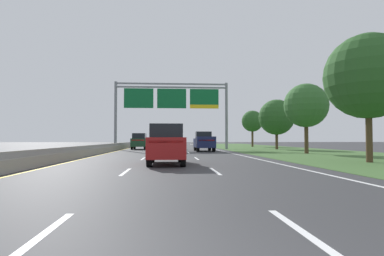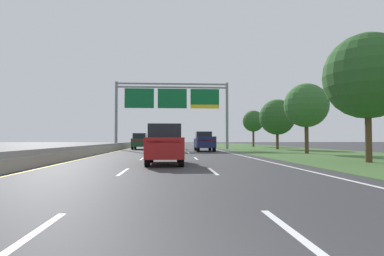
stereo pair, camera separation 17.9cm
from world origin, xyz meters
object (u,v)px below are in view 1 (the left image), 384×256
at_px(pickup_truck_navy, 204,142).
at_px(roadside_tree_near, 368,76).
at_px(roadside_tree_distant, 252,121).
at_px(car_darkgreen_left_lane_suv, 140,141).
at_px(overhead_sign_gantry, 172,101).
at_px(car_white_centre_lane_suv, 171,141).
at_px(roadside_tree_far, 276,117).
at_px(roadside_tree_mid, 306,106).
at_px(car_grey_centre_lane_sedan, 169,142).
at_px(car_red_centre_lane_suv, 166,144).

xyz_separation_m(pickup_truck_navy, roadside_tree_near, (7.53, -18.39, 3.89)).
bearing_deg(roadside_tree_distant, car_darkgreen_left_lane_suv, -145.63).
height_order(overhead_sign_gantry, car_white_centre_lane_suv, overhead_sign_gantry).
bearing_deg(roadside_tree_far, overhead_sign_gantry, 175.54).
distance_m(car_white_centre_lane_suv, roadside_tree_mid, 19.83).
distance_m(car_grey_centre_lane_sedan, roadside_tree_far, 17.81).
bearing_deg(roadside_tree_far, car_white_centre_lane_suv, 170.12).
distance_m(car_darkgreen_left_lane_suv, roadside_tree_mid, 22.09).
relative_size(roadside_tree_near, roadside_tree_far, 1.13).
relative_size(roadside_tree_mid, roadside_tree_far, 0.99).
relative_size(overhead_sign_gantry, roadside_tree_mid, 2.32).
bearing_deg(roadside_tree_near, pickup_truck_navy, 112.27).
bearing_deg(roadside_tree_mid, overhead_sign_gantry, 131.80).
xyz_separation_m(car_grey_centre_lane_sedan, roadside_tree_distant, (14.60, 3.91, 3.68)).
bearing_deg(car_white_centre_lane_suv, car_red_centre_lane_suv, 178.02).
distance_m(overhead_sign_gantry, roadside_tree_distant, 19.49).
height_order(overhead_sign_gantry, roadside_tree_far, overhead_sign_gantry).
bearing_deg(pickup_truck_navy, roadside_tree_far, -61.00).
bearing_deg(car_grey_centre_lane_sedan, roadside_tree_distant, -74.08).
distance_m(pickup_truck_navy, car_white_centre_lane_suv, 8.83).
height_order(car_grey_centre_lane_sedan, car_red_centre_lane_suv, car_red_centre_lane_suv).
bearing_deg(car_darkgreen_left_lane_suv, roadside_tree_mid, -130.48).
xyz_separation_m(overhead_sign_gantry, pickup_truck_navy, (3.56, -6.71, -5.27)).
height_order(roadside_tree_near, roadside_tree_far, roadside_tree_near).
bearing_deg(overhead_sign_gantry, car_darkgreen_left_lane_suv, 174.11).
height_order(car_grey_centre_lane_sedan, roadside_tree_distant, roadside_tree_distant).
distance_m(car_darkgreen_left_lane_suv, car_grey_centre_lane_sedan, 9.61).
bearing_deg(roadside_tree_far, car_red_centre_lane_suv, -120.41).
height_order(pickup_truck_navy, roadside_tree_mid, roadside_tree_mid).
xyz_separation_m(overhead_sign_gantry, car_darkgreen_left_lane_suv, (-4.24, 0.44, -5.25)).
height_order(overhead_sign_gantry, roadside_tree_near, overhead_sign_gantry).
distance_m(car_white_centre_lane_suv, roadside_tree_distant, 18.87).
xyz_separation_m(roadside_tree_mid, roadside_tree_far, (1.50, 12.70, -0.21)).
relative_size(car_grey_centre_lane_sedan, car_red_centre_lane_suv, 0.94).
distance_m(roadside_tree_near, roadside_tree_mid, 11.40).
height_order(car_white_centre_lane_suv, roadside_tree_far, roadside_tree_far).
relative_size(roadside_tree_near, roadside_tree_mid, 1.14).
xyz_separation_m(pickup_truck_navy, roadside_tree_far, (10.27, 5.64, 3.17)).
xyz_separation_m(overhead_sign_gantry, car_grey_centre_lane_sedan, (-0.31, 9.20, -5.53)).
relative_size(roadside_tree_mid, roadside_tree_distant, 1.02).
xyz_separation_m(roadside_tree_near, roadside_tree_mid, (1.23, 11.33, -0.51)).
relative_size(car_grey_centre_lane_sedan, roadside_tree_near, 0.60).
height_order(car_white_centre_lane_suv, car_red_centre_lane_suv, same).
height_order(car_darkgreen_left_lane_suv, roadside_tree_distant, roadside_tree_distant).
distance_m(roadside_tree_near, roadside_tree_far, 24.20).
distance_m(pickup_truck_navy, car_red_centre_lane_suv, 19.23).
distance_m(roadside_tree_mid, roadside_tree_distant, 26.97).
relative_size(pickup_truck_navy, roadside_tree_mid, 0.83).
distance_m(pickup_truck_navy, roadside_tree_near, 20.26).
distance_m(car_darkgreen_left_lane_suv, roadside_tree_distant, 22.71).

